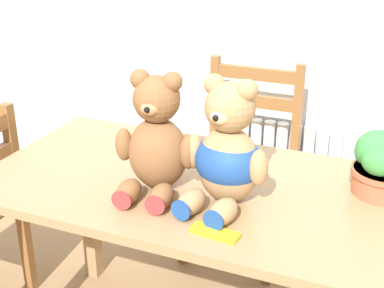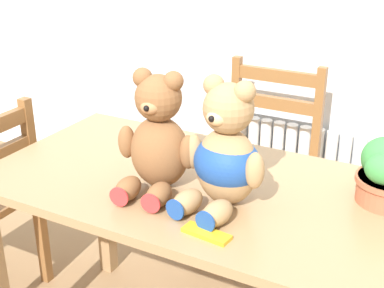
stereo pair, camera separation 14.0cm
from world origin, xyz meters
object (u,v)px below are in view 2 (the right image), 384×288
at_px(wooden_chair_behind, 262,163).
at_px(teddy_bear_left, 158,139).
at_px(teddy_bear_right, 225,156).
at_px(chocolate_bar, 206,234).

relative_size(wooden_chair_behind, teddy_bear_left, 2.46).
xyz_separation_m(teddy_bear_left, teddy_bear_right, (0.22, 0.00, -0.01)).
height_order(teddy_bear_left, chocolate_bar, teddy_bear_left).
height_order(teddy_bear_right, chocolate_bar, teddy_bear_right).
distance_m(teddy_bear_right, chocolate_bar, 0.24).
height_order(wooden_chair_behind, teddy_bear_right, teddy_bear_right).
distance_m(wooden_chair_behind, chocolate_bar, 1.15).
bearing_deg(teddy_bear_right, teddy_bear_left, 10.33).
relative_size(teddy_bear_left, teddy_bear_right, 0.98).
relative_size(wooden_chair_behind, chocolate_bar, 6.84).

